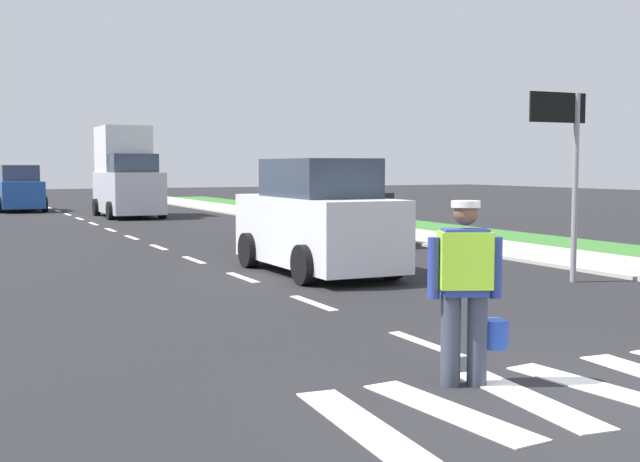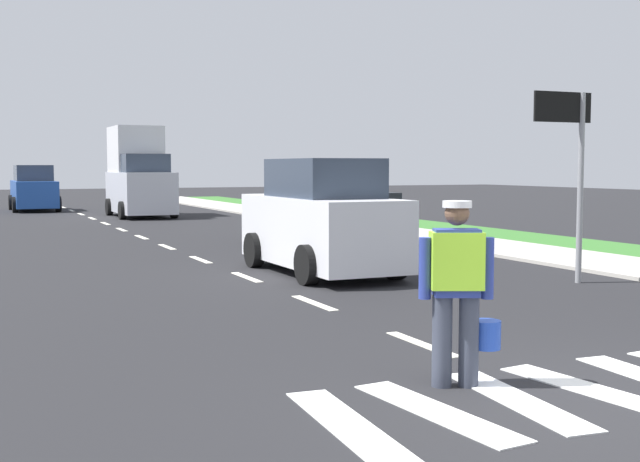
% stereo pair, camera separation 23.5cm
% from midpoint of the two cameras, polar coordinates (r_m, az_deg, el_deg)
% --- Properties ---
extents(ground_plane, '(96.00, 96.00, 0.00)m').
position_cam_midpoint_polar(ground_plane, '(26.49, -13.50, 0.13)').
color(ground_plane, black).
extents(sidewalk_right, '(2.40, 72.00, 0.14)m').
position_cam_midpoint_polar(sidewalk_right, '(19.28, 14.62, -1.50)').
color(sidewalk_right, '#B2ADA3').
rests_on(sidewalk_right, ground).
extents(grass_verge_right, '(2.40, 72.00, 0.06)m').
position_cam_midpoint_polar(grass_verge_right, '(20.86, 19.78, -1.17)').
color(grass_verge_right, '#38722D').
rests_on(grass_verge_right, ground).
extents(crosswalk_stripes, '(4.51, 1.93, 0.01)m').
position_cam_midpoint_polar(crosswalk_stripes, '(7.53, 16.90, -10.83)').
color(crosswalk_stripes, white).
rests_on(crosswalk_stripes, ground).
extents(lane_center_line, '(0.14, 46.40, 0.01)m').
position_cam_midpoint_polar(lane_center_line, '(30.62, -14.93, 0.69)').
color(lane_center_line, silver).
rests_on(lane_center_line, ground).
extents(road_worker, '(0.76, 0.44, 1.67)m').
position_cam_midpoint_polar(road_worker, '(7.44, 10.51, -3.62)').
color(road_worker, '#383D4C').
rests_on(road_worker, ground).
extents(lane_direction_sign, '(1.16, 0.11, 3.20)m').
position_cam_midpoint_polar(lane_direction_sign, '(14.36, 17.42, 6.04)').
color(lane_direction_sign, gray).
rests_on(lane_direction_sign, ground).
extents(delivery_truck, '(2.16, 4.60, 3.54)m').
position_cam_midpoint_polar(delivery_truck, '(32.96, -12.27, 3.79)').
color(delivery_truck, silver).
rests_on(delivery_truck, ground).
extents(car_parked_far, '(2.07, 4.14, 2.05)m').
position_cam_midpoint_polar(car_parked_far, '(20.94, 1.11, 1.72)').
color(car_parked_far, black).
rests_on(car_parked_far, ground).
extents(car_oncoming_third, '(1.98, 4.11, 2.02)m').
position_cam_midpoint_polar(car_oncoming_third, '(38.47, -19.11, 2.74)').
color(car_oncoming_third, '#1E4799').
rests_on(car_oncoming_third, ground).
extents(car_outgoing_ahead, '(1.89, 4.27, 2.11)m').
position_cam_midpoint_polar(car_outgoing_ahead, '(15.08, 0.54, 0.75)').
color(car_outgoing_ahead, silver).
rests_on(car_outgoing_ahead, ground).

